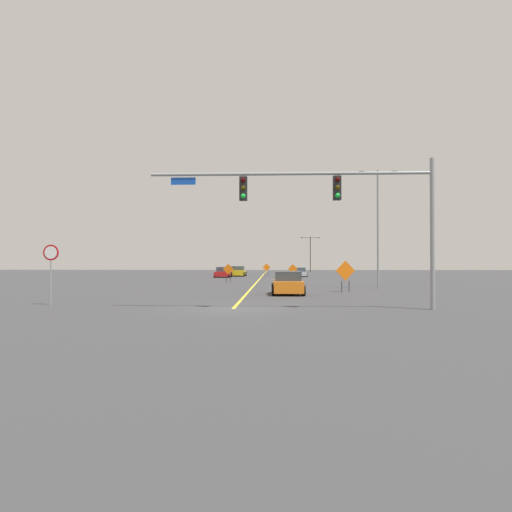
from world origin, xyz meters
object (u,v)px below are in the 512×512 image
Objects in this scene: street_lamp_mid_left at (310,251)px; construction_sign_left_shoulder at (266,268)px; traffic_signal_assembly at (335,198)px; street_lamp_mid_right at (378,220)px; construction_sign_left_lane at (228,270)px; car_yellow_mid at (239,272)px; construction_sign_right_lane at (345,272)px; car_silver_passing at (299,272)px; car_red_near at (223,272)px; car_green_distant at (234,271)px; stop_sign at (51,263)px; construction_sign_median_near at (293,270)px; car_orange_approaching at (288,284)px.

street_lamp_mid_left is 3.96× the size of construction_sign_left_shoulder.
construction_sign_left_shoulder is (-3.78, 47.07, -3.64)m from traffic_signal_assembly.
street_lamp_mid_left is 63.01m from street_lamp_mid_right.
construction_sign_left_lane is 20.54m from car_yellow_mid.
construction_sign_left_lane is at bearing 122.47° from construction_sign_right_lane.
construction_sign_right_lane is (-3.26, -4.56, -4.01)m from street_lamp_mid_right.
car_silver_passing is at bearing 92.46° from construction_sign_right_lane.
construction_sign_left_lane is at bearing -81.81° from car_red_near.
street_lamp_mid_left reaches higher than car_green_distant.
traffic_signal_assembly is 4.29× the size of stop_sign.
street_lamp_mid_right reaches higher than construction_sign_right_lane.
car_green_distant is at bearing 139.33° from construction_sign_left_shoulder.
car_green_distant is (-8.88, 51.46, -4.16)m from traffic_signal_assembly.
construction_sign_median_near is at bearing 55.85° from construction_sign_left_lane.
car_orange_approaching reaches higher than car_green_distant.
car_orange_approaching is at bearing -95.64° from street_lamp_mid_left.
construction_sign_left_shoulder is 6.75m from car_green_distant.
car_yellow_mid is at bearing 126.72° from construction_sign_median_near.
street_lamp_mid_right is (5.52, 16.33, 0.55)m from traffic_signal_assembly.
street_lamp_mid_left reaches higher than car_yellow_mid.
car_green_distant is (4.48, 49.99, -1.35)m from stop_sign.
stop_sign is at bearing -146.61° from construction_sign_right_lane.
car_silver_passing is (-4.70, 29.04, -4.77)m from street_lamp_mid_right.
street_lamp_mid_right reaches higher than construction_sign_left_lane.
construction_sign_right_lane is at bearing -80.29° from construction_sign_left_shoulder.
construction_sign_right_lane is (15.63, 10.30, -0.66)m from stop_sign.
construction_sign_median_near is 10.63m from car_red_near.
stop_sign is at bearing -103.36° from street_lamp_mid_left.
traffic_signal_assembly reaches higher than car_red_near.
construction_sign_left_shoulder is at bearing 106.83° from street_lamp_mid_right.
construction_sign_right_lane is at bearing -87.54° from car_silver_passing.
construction_sign_right_lane is at bearing 79.10° from traffic_signal_assembly.
street_lamp_mid_right is at bearing 38.19° from stop_sign.
street_lamp_mid_left is at bearing 76.60° from construction_sign_left_lane.
stop_sign reaches higher than car_silver_passing.
construction_sign_right_lane is 17.94m from construction_sign_left_lane.
construction_sign_left_lane is (-12.50, -52.44, -3.31)m from street_lamp_mid_left.
construction_sign_median_near is (-5.85, 20.94, -4.26)m from street_lamp_mid_right.
car_yellow_mid reaches higher than car_red_near.
street_lamp_mid_left is 33.64m from construction_sign_left_shoulder.
street_lamp_mid_left is 3.93× the size of construction_sign_left_lane.
construction_sign_right_lane is at bearing -84.19° from construction_sign_median_near.
traffic_signal_assembly is 6.51× the size of construction_sign_left_lane.
street_lamp_mid_left reaches higher than construction_sign_left_shoulder.
traffic_signal_assembly is 10.31m from car_orange_approaching.
construction_sign_right_lane is 35.81m from construction_sign_left_shoulder.
construction_sign_left_lane reaches higher than construction_sign_median_near.
car_silver_passing is at bearing -13.25° from car_yellow_mid.
traffic_signal_assembly reaches higher than car_green_distant.
car_orange_approaching is at bearing 33.93° from stop_sign.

